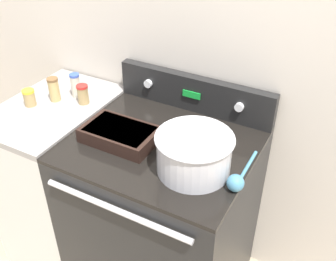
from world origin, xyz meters
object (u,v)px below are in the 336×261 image
at_px(casserole_dish, 120,134).
at_px(spice_jar_red_cap, 83,94).
at_px(mixing_bowl, 194,152).
at_px(spice_jar_blue_cap, 76,85).
at_px(spice_jar_brown_cap, 54,89).
at_px(spice_jar_yellow_cap, 29,98).
at_px(ladle, 237,181).

relative_size(casserole_dish, spice_jar_red_cap, 3.26).
height_order(mixing_bowl, spice_jar_blue_cap, mixing_bowl).
xyz_separation_m(spice_jar_red_cap, spice_jar_blue_cap, (-0.07, 0.04, 0.01)).
bearing_deg(spice_jar_brown_cap, casserole_dish, -14.37).
distance_m(spice_jar_blue_cap, spice_jar_yellow_cap, 0.23).
bearing_deg(ladle, spice_jar_brown_cap, 171.05).
bearing_deg(mixing_bowl, spice_jar_brown_cap, 169.90).
height_order(spice_jar_blue_cap, spice_jar_yellow_cap, spice_jar_blue_cap).
bearing_deg(spice_jar_blue_cap, ladle, -14.38).
bearing_deg(spice_jar_red_cap, casserole_dish, -26.74).
distance_m(spice_jar_blue_cap, spice_jar_brown_cap, 0.11).
bearing_deg(spice_jar_yellow_cap, casserole_dish, -2.55).
xyz_separation_m(spice_jar_brown_cap, spice_jar_yellow_cap, (-0.07, -0.10, -0.02)).
xyz_separation_m(spice_jar_blue_cap, spice_jar_yellow_cap, (-0.14, -0.18, -0.02)).
relative_size(mixing_bowl, ladle, 1.09).
height_order(ladle, spice_jar_blue_cap, spice_jar_blue_cap).
relative_size(mixing_bowl, casserole_dish, 0.96).
height_order(mixing_bowl, spice_jar_red_cap, mixing_bowl).
bearing_deg(mixing_bowl, ladle, -3.64).
bearing_deg(spice_jar_yellow_cap, spice_jar_blue_cap, 51.78).
distance_m(ladle, spice_jar_yellow_cap, 1.08).
relative_size(ladle, spice_jar_yellow_cap, 3.37).
height_order(mixing_bowl, casserole_dish, mixing_bowl).
relative_size(ladle, spice_jar_red_cap, 2.88).
relative_size(ladle, spice_jar_brown_cap, 2.32).
bearing_deg(ladle, spice_jar_blue_cap, 165.62).
bearing_deg(casserole_dish, spice_jar_red_cap, 153.26).
bearing_deg(casserole_dish, mixing_bowl, -4.36).
bearing_deg(casserole_dish, spice_jar_blue_cap, 153.20).
bearing_deg(spice_jar_blue_cap, spice_jar_yellow_cap, -128.22).
height_order(spice_jar_brown_cap, spice_jar_yellow_cap, spice_jar_brown_cap).
distance_m(mixing_bowl, spice_jar_yellow_cap, 0.90).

